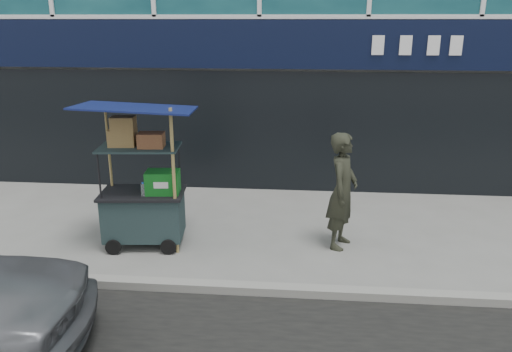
# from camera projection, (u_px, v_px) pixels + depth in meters

# --- Properties ---
(ground) EXTENTS (80.00, 80.00, 0.00)m
(ground) POSITION_uv_depth(u_px,v_px,m) (235.00, 284.00, 6.62)
(ground) COLOR slate
(ground) RESTS_ON ground
(curb) EXTENTS (80.00, 0.18, 0.12)m
(curb) POSITION_uv_depth(u_px,v_px,m) (233.00, 288.00, 6.41)
(curb) COLOR gray
(curb) RESTS_ON ground
(vendor_cart) EXTENTS (1.76, 1.32, 2.24)m
(vendor_cart) POSITION_uv_depth(u_px,v_px,m) (144.00, 197.00, 7.56)
(vendor_cart) COLOR #19292B
(vendor_cart) RESTS_ON ground
(vendor_man) EXTENTS (0.63, 0.76, 1.79)m
(vendor_man) POSITION_uv_depth(u_px,v_px,m) (343.00, 191.00, 7.49)
(vendor_man) COLOR #26281D
(vendor_man) RESTS_ON ground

